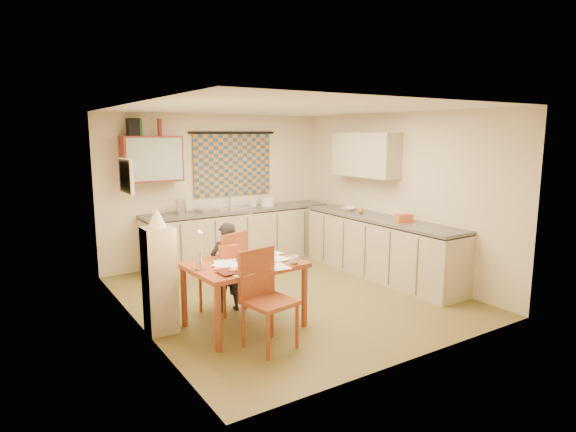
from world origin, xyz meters
TOP-DOWN VIEW (x-y plane):
  - floor at (0.00, 0.00)m, footprint 4.00×4.50m
  - ceiling at (0.00, 0.00)m, footprint 4.00×4.50m
  - wall_back at (0.00, 2.26)m, footprint 4.00×0.02m
  - wall_front at (0.00, -2.26)m, footprint 4.00×0.02m
  - wall_left at (-2.01, 0.00)m, footprint 0.02×4.50m
  - wall_right at (2.01, 0.00)m, footprint 0.02×4.50m
  - window_blind at (0.30, 2.22)m, footprint 1.45×0.03m
  - curtain_rod at (0.30, 2.20)m, footprint 1.60×0.04m
  - wall_cabinet at (-1.15, 2.08)m, footprint 0.90×0.34m
  - wall_cabinet_glass at (-1.15, 1.91)m, footprint 0.84×0.02m
  - upper_cabinet_right at (1.83, 0.55)m, footprint 0.34×1.30m
  - framed_print at (-1.97, 0.40)m, footprint 0.04×0.50m
  - print_canvas at (-1.95, 0.40)m, footprint 0.01×0.42m
  - counter_back at (0.26, 1.95)m, footprint 3.30×0.62m
  - counter_right at (1.70, 0.01)m, footprint 0.62×2.95m
  - stove at (1.70, -0.92)m, footprint 0.56×0.56m
  - sink at (0.19, 1.95)m, footprint 0.67×0.61m
  - tap at (0.18, 2.13)m, footprint 0.04×0.04m
  - dish_rack at (-0.32, 1.95)m, footprint 0.40×0.36m
  - kettle at (-0.77, 1.95)m, footprint 0.22×0.22m
  - mixing_bowl at (0.82, 1.95)m, footprint 0.28×0.28m
  - soap_bottle at (0.56, 2.00)m, footprint 0.14×0.14m
  - bowl at (1.70, 0.77)m, footprint 0.34×0.34m
  - orange_bag at (1.70, -0.46)m, footprint 0.26×0.23m
  - fruit_orange at (1.65, 0.42)m, footprint 0.10×0.10m
  - speaker at (-1.41, 2.08)m, footprint 0.17×0.21m
  - bottle_green at (-1.30, 2.08)m, footprint 0.08×0.08m
  - bottle_brown at (-1.01, 2.08)m, footprint 0.09×0.09m
  - dining_table at (-0.99, -0.62)m, footprint 1.29×1.01m
  - chair_far at (-0.98, -0.06)m, footprint 0.60×0.60m
  - chair_near at (-1.04, -1.25)m, footprint 0.53×0.53m
  - person at (-0.95, -0.08)m, footprint 0.46×0.35m
  - shelf_stand at (-1.84, -0.26)m, footprint 0.32×0.30m
  - lampshade at (-1.84, -0.26)m, footprint 0.20×0.20m
  - letter_rack at (-1.05, -0.36)m, footprint 0.24×0.15m
  - mug at (-0.53, -0.96)m, footprint 0.17×0.17m
  - magazine at (-1.42, -0.90)m, footprint 0.19×0.26m
  - book at (-1.40, -0.74)m, footprint 0.31×0.33m
  - orange_box at (-1.26, -0.92)m, footprint 0.14×0.12m
  - eyeglasses at (-0.81, -0.89)m, footprint 0.14×0.07m
  - candle_holder at (-1.52, -0.62)m, footprint 0.06×0.06m
  - candle at (-1.48, -0.61)m, footprint 0.03×0.03m
  - candle_flame at (-1.50, -0.60)m, footprint 0.02×0.02m
  - papers at (-0.87, -0.62)m, footprint 0.98×0.90m

SIDE VIEW (x-z plane):
  - floor at x=0.00m, z-range -0.02..0.00m
  - chair_near at x=-1.04m, z-range -0.19..0.82m
  - chair_far at x=-0.98m, z-range -0.19..0.82m
  - dining_table at x=-0.99m, z-range 0.00..0.75m
  - stove at x=1.70m, z-range 0.00..0.87m
  - counter_right at x=1.70m, z-range -0.01..0.91m
  - counter_back at x=0.26m, z-range -0.01..0.91m
  - person at x=-0.95m, z-range 0.00..1.12m
  - shelf_stand at x=-1.84m, z-range 0.00..1.19m
  - eyeglasses at x=-0.81m, z-range 0.75..0.77m
  - book at x=-1.40m, z-range 0.75..0.77m
  - papers at x=-0.87m, z-range 0.75..0.77m
  - magazine at x=-1.42m, z-range 0.75..0.77m
  - orange_box at x=-1.26m, z-range 0.75..0.79m
  - mug at x=-0.53m, z-range 0.75..0.84m
  - letter_rack at x=-1.05m, z-range 0.75..0.91m
  - candle_holder at x=-1.52m, z-range 0.75..0.93m
  - sink at x=0.19m, z-range 0.83..0.93m
  - bowl at x=1.70m, z-range 0.92..0.98m
  - dish_rack at x=-0.32m, z-range 0.92..0.98m
  - fruit_orange at x=1.65m, z-range 0.92..1.02m
  - orange_bag at x=1.70m, z-range 0.92..1.04m
  - mixing_bowl at x=0.82m, z-range 0.92..1.08m
  - soap_bottle at x=0.56m, z-range 0.92..1.10m
  - kettle at x=-0.77m, z-range 0.92..1.16m
  - candle at x=-1.48m, z-range 0.93..1.15m
  - tap at x=0.18m, z-range 0.92..1.20m
  - candle_flame at x=-1.50m, z-range 1.15..1.17m
  - wall_back at x=0.00m, z-range 0.00..2.50m
  - wall_front at x=0.00m, z-range 0.00..2.50m
  - wall_left at x=-2.01m, z-range 0.00..2.50m
  - wall_right at x=2.01m, z-range 0.00..2.50m
  - lampshade at x=-1.84m, z-range 1.19..1.41m
  - window_blind at x=0.30m, z-range 1.12..2.17m
  - framed_print at x=-1.97m, z-range 1.50..1.90m
  - print_canvas at x=-1.95m, z-range 1.54..1.86m
  - wall_cabinet at x=-1.15m, z-range 1.45..2.15m
  - wall_cabinet_glass at x=-1.15m, z-range 1.48..2.12m
  - upper_cabinet_right at x=1.83m, z-range 1.50..2.20m
  - curtain_rod at x=0.30m, z-range 2.18..2.22m
  - speaker at x=-1.41m, z-range 2.15..2.41m
  - bottle_green at x=-1.30m, z-range 2.15..2.41m
  - bottle_brown at x=-1.01m, z-range 2.15..2.41m
  - ceiling at x=0.00m, z-range 2.50..2.52m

